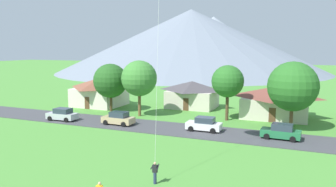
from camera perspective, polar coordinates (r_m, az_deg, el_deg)
road_strip at (r=40.93m, az=4.19°, el=-6.34°), size 160.00×6.58×0.08m
mountain_west_ridge at (r=182.06m, az=0.23°, el=7.74°), size 94.40×94.40×19.37m
mountain_east_ridge at (r=140.96m, az=3.94°, el=8.96°), size 109.56×109.56×25.62m
mountain_far_west_ridge at (r=184.30m, az=7.72°, el=8.77°), size 77.43×77.43×26.43m
house_left_center at (r=56.30m, az=4.13°, el=-0.07°), size 8.38×6.58×4.47m
house_right_center at (r=59.32m, az=-11.59°, el=0.37°), size 8.36×7.82×4.83m
house_rightmost at (r=50.89m, az=17.82°, el=-1.27°), size 9.69×8.25×4.49m
tree_near_left at (r=43.14m, az=20.48°, el=1.13°), size 6.05×6.05×8.43m
tree_left_of_center at (r=49.07m, az=-4.93°, el=2.57°), size 5.25×5.25×8.22m
tree_right_of_center at (r=46.59m, az=10.13°, el=2.03°), size 4.45×4.45×7.68m
tree_near_right at (r=53.39m, az=-9.78°, el=2.14°), size 5.39×5.39×7.56m
parked_car_white_west_end at (r=40.75m, az=6.18°, el=-5.24°), size 4.23×2.14×1.68m
parked_car_green_mid_west at (r=39.04m, az=18.71°, el=-6.20°), size 4.28×2.23×1.68m
parked_car_tan_mid_east at (r=44.25m, az=-8.45°, el=-4.23°), size 4.22×2.12×1.68m
parked_car_silver_east_end at (r=48.54m, az=-17.56°, el=-3.44°), size 4.28×2.23×1.68m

